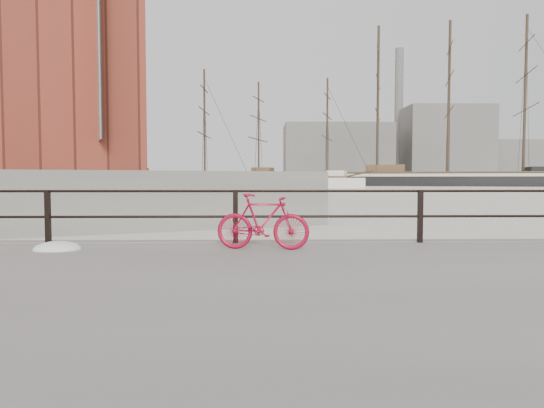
% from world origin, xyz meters
% --- Properties ---
extents(ground, '(400.00, 400.00, 0.00)m').
position_xyz_m(ground, '(0.00, 0.00, 0.00)').
color(ground, white).
rests_on(ground, ground).
extents(promenade, '(36.00, 8.00, 0.35)m').
position_xyz_m(promenade, '(0.00, -4.00, 0.17)').
color(promenade, gray).
rests_on(promenade, ground).
extents(far_quay, '(78.44, 148.07, 1.80)m').
position_xyz_m(far_quay, '(-40.00, 72.00, 0.90)').
color(far_quay, gray).
rests_on(far_quay, ground).
extents(guardrail, '(28.00, 0.10, 1.00)m').
position_xyz_m(guardrail, '(0.00, -0.15, 0.85)').
color(guardrail, black).
rests_on(guardrail, promenade).
extents(bicycle, '(1.60, 0.49, 0.96)m').
position_xyz_m(bicycle, '(-2.99, -1.00, 0.83)').
color(bicycle, '#A80B27').
rests_on(bicycle, promenade).
extents(barque_black, '(67.11, 37.61, 35.85)m').
position_xyz_m(barque_black, '(36.12, 92.06, 0.00)').
color(barque_black, black).
rests_on(barque_black, ground).
extents(schooner_mid, '(28.33, 18.07, 19.13)m').
position_xyz_m(schooner_mid, '(2.20, 73.38, 0.00)').
color(schooner_mid, white).
rests_on(schooner_mid, ground).
extents(schooner_left, '(27.59, 13.65, 20.25)m').
position_xyz_m(schooner_left, '(-18.50, 71.27, 0.00)').
color(schooner_left, beige).
rests_on(schooner_left, ground).
extents(apartment_cream, '(24.16, 21.40, 21.20)m').
position_xyz_m(apartment_cream, '(-38.11, 61.98, 12.40)').
color(apartment_cream, beige).
rests_on(apartment_cream, far_quay).
extents(apartment_grey, '(26.02, 22.15, 23.20)m').
position_xyz_m(apartment_grey, '(-46.35, 82.38, 13.40)').
color(apartment_grey, '#A9A9A4').
rests_on(apartment_grey, far_quay).
extents(apartment_brick, '(27.87, 22.90, 21.20)m').
position_xyz_m(apartment_brick, '(-54.97, 103.70, 12.40)').
color(apartment_brick, brown).
rests_on(apartment_brick, far_quay).
extents(industrial_west, '(32.00, 18.00, 18.00)m').
position_xyz_m(industrial_west, '(20.00, 140.00, 9.00)').
color(industrial_west, gray).
rests_on(industrial_west, ground).
extents(industrial_mid, '(26.00, 20.00, 24.00)m').
position_xyz_m(industrial_mid, '(55.00, 145.00, 12.00)').
color(industrial_mid, gray).
rests_on(industrial_mid, ground).
extents(industrial_east, '(20.00, 16.00, 14.00)m').
position_xyz_m(industrial_east, '(78.00, 150.00, 7.00)').
color(industrial_east, gray).
rests_on(industrial_east, ground).
extents(smokestack, '(2.80, 2.80, 44.00)m').
position_xyz_m(smokestack, '(42.00, 150.00, 22.00)').
color(smokestack, gray).
rests_on(smokestack, ground).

